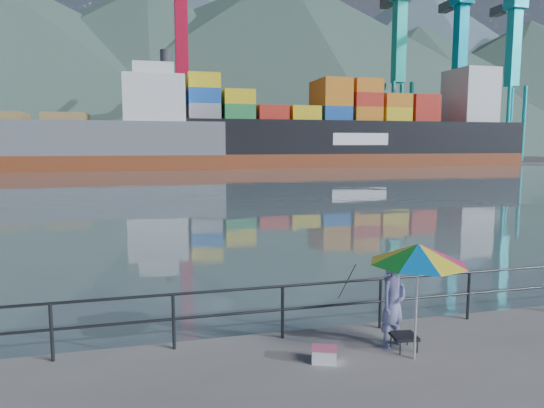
{
  "coord_description": "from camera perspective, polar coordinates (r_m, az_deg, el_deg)",
  "views": [
    {
      "loc": [
        -1.34,
        -6.72,
        3.62
      ],
      "look_at": [
        1.89,
        6.0,
        2.0
      ],
      "focal_mm": 32.0,
      "sensor_mm": 36.0,
      "label": 1
    }
  ],
  "objects": [
    {
      "name": "guardrail",
      "position": [
        9.07,
        -5.01,
        -12.97
      ],
      "size": [
        22.0,
        0.06,
        1.03
      ],
      "color": "#2D3033",
      "rests_on": "ground"
    },
    {
      "name": "container_ship",
      "position": [
        89.11,
        9.94,
        8.33
      ],
      "size": [
        64.71,
        10.78,
        18.1
      ],
      "color": "brown",
      "rests_on": "ground"
    },
    {
      "name": "harbor_water",
      "position": [
        136.77,
        -13.76,
        5.32
      ],
      "size": [
        500.0,
        280.0,
        0.0
      ],
      "primitive_type": "cube",
      "color": "slate",
      "rests_on": "ground"
    },
    {
      "name": "far_dock",
      "position": [
        100.43,
        -7.8,
        4.9
      ],
      "size": [
        200.0,
        40.0,
        0.4
      ],
      "primitive_type": "cube",
      "color": "#514F4C",
      "rests_on": "ground"
    },
    {
      "name": "fishing_rod",
      "position": [
        10.09,
        8.64,
        -14.08
      ],
      "size": [
        0.36,
        1.63,
        1.17
      ],
      "primitive_type": "cylinder",
      "rotation": [
        0.96,
        0.0,
        -0.21
      ],
      "color": "black",
      "rests_on": "ground"
    },
    {
      "name": "cooler_bag",
      "position": [
        8.51,
        6.16,
        -17.32
      ],
      "size": [
        0.47,
        0.4,
        0.23
      ],
      "primitive_type": "cube",
      "rotation": [
        0.0,
        0.0,
        -0.37
      ],
      "color": "white",
      "rests_on": "ground"
    },
    {
      "name": "folding_stool",
      "position": [
        9.21,
        15.27,
        -15.37
      ],
      "size": [
        0.47,
        0.47,
        0.28
      ],
      "color": "black",
      "rests_on": "ground"
    },
    {
      "name": "port_cranes",
      "position": [
        97.1,
        5.48,
        14.33
      ],
      "size": [
        116.0,
        28.0,
        38.4
      ],
      "color": "#AC202B",
      "rests_on": "ground"
    },
    {
      "name": "bulk_carrier",
      "position": [
        79.71,
        -25.44,
        6.67
      ],
      "size": [
        57.16,
        9.89,
        14.5
      ],
      "color": "brown",
      "rests_on": "ground"
    },
    {
      "name": "beach_umbrella",
      "position": [
        8.4,
        16.82,
        -5.62
      ],
      "size": [
        1.8,
        1.8,
        1.99
      ],
      "color": "white",
      "rests_on": "ground"
    },
    {
      "name": "container_stacks",
      "position": [
        107.41,
        5.64,
        6.83
      ],
      "size": [
        58.0,
        8.4,
        7.8
      ],
      "color": "red",
      "rests_on": "ground"
    },
    {
      "name": "fisherman",
      "position": [
        9.14,
        14.05,
        -11.22
      ],
      "size": [
        0.68,
        0.58,
        1.58
      ],
      "primitive_type": "imported",
      "rotation": [
        0.0,
        0.0,
        0.41
      ],
      "color": "navy",
      "rests_on": "ground"
    },
    {
      "name": "mountains",
      "position": [
        220.52,
        -3.76,
        15.35
      ],
      "size": [
        600.0,
        332.8,
        80.0
      ],
      "color": "#385147",
      "rests_on": "ground"
    }
  ]
}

